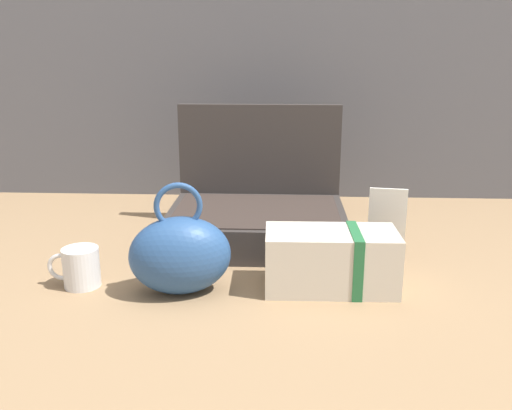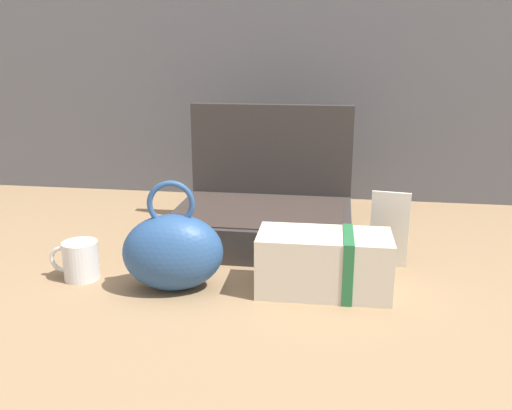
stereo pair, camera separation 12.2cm
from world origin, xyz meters
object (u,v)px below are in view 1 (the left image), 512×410
Objects in this scene: teal_pouch_handbag at (180,254)px; cream_toiletry_bag at (333,260)px; coffee_mug at (80,267)px; info_card_left at (386,225)px; open_suitcase at (257,211)px.

teal_pouch_handbag is 0.30m from cream_toiletry_bag.
cream_toiletry_bag is 2.46× the size of coffee_mug.
coffee_mug is (-0.51, -0.01, -0.02)m from cream_toiletry_bag.
cream_toiletry_bag reaches higher than coffee_mug.
teal_pouch_handbag is 1.33× the size of info_card_left.
info_card_left is at bearing 15.25° from coffee_mug.
cream_toiletry_bag is at bearing -121.31° from info_card_left.
open_suitcase is at bearing 68.15° from teal_pouch_handbag.
info_card_left reaches higher than cream_toiletry_bag.
cream_toiletry_bag is at bearing 6.61° from teal_pouch_handbag.
open_suitcase reaches higher than coffee_mug.
open_suitcase is at bearing 42.61° from coffee_mug.
cream_toiletry_bag is 1.55× the size of info_card_left.
cream_toiletry_bag is at bearing 1.69° from coffee_mug.
info_card_left is at bearing -25.39° from open_suitcase.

